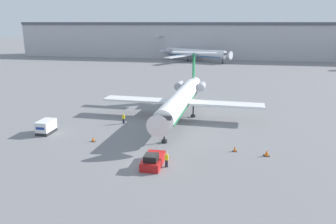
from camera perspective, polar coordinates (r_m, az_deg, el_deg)
ground_plane at (r=38.54m, az=-3.04°, el=-9.19°), size 600.00×600.00×0.00m
terminal_building at (r=154.46m, az=7.64°, el=12.30°), size 180.00×16.80×15.95m
airplane_main at (r=55.92m, az=2.32°, el=2.37°), size 27.77×31.05×10.07m
pushback_tug at (r=38.23m, az=-2.62°, el=-8.40°), size 2.13×4.56×1.67m
luggage_cart at (r=51.97m, az=-20.48°, el=-2.43°), size 1.88×3.13×1.97m
worker_near_tug at (r=37.66m, az=-0.26°, el=-8.27°), size 0.40×0.24×1.73m
worker_by_wing at (r=53.76m, az=-7.75°, el=-1.10°), size 0.40×0.24×1.70m
traffic_cone_left at (r=46.71m, az=-12.89°, el=-4.63°), size 0.56×0.56×0.71m
traffic_cone_right at (r=43.04m, az=11.57°, el=-6.28°), size 0.53×0.53×0.75m
traffic_cone_mid at (r=42.56m, az=16.82°, el=-6.84°), size 0.71×0.71×0.82m
airplane_parked_far_left at (r=141.16m, az=4.28°, el=10.24°), size 33.74×32.47×10.16m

